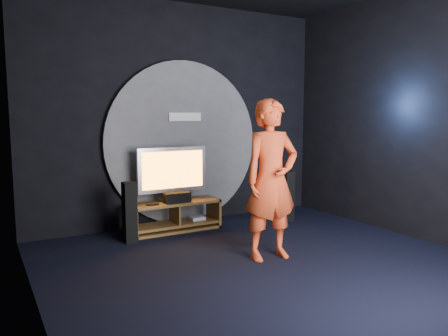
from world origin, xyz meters
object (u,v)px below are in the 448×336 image
Objects in this scene: tv at (172,172)px; player at (271,180)px; tower_speaker_right at (287,196)px; media_console at (175,218)px; subwoofer at (280,205)px; tower_speaker_left at (130,212)px.

player is (0.52, -1.82, 0.08)m from tv.
tv is 1.31× the size of tower_speaker_right.
media_console is 0.71× the size of player.
media_console is 1.26× the size of tv.
subwoofer is (0.28, 0.56, -0.27)m from tower_speaker_right.
player reaches higher than tv.
subwoofer is at bearing 2.88° from tv.
tower_speaker_left is (-0.79, -0.26, 0.22)m from media_console.
tv is at bearing 22.48° from tower_speaker_left.
media_console is 0.71m from tv.
tower_speaker_left is 0.43× the size of player.
tower_speaker_left is at bearing -157.52° from tv.
tower_speaker_right is (1.84, -0.45, -0.48)m from tv.
player is at bearing -133.95° from tower_speaker_right.
media_console is 1.89m from tower_speaker_right.
player is (1.30, -1.50, 0.55)m from tower_speaker_left.
tower_speaker_right is 1.98m from player.
tower_speaker_right is at bearing -2.88° from tower_speaker_left.
subwoofer is at bearing 63.32° from tower_speaker_right.
player reaches higher than subwoofer.
media_console is 2.12m from subwoofer.
player is (-1.60, -1.93, 0.83)m from subwoofer.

